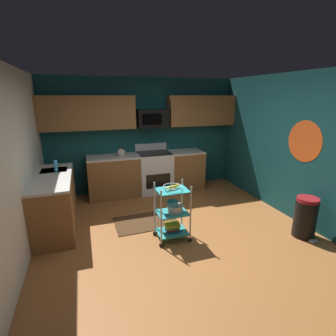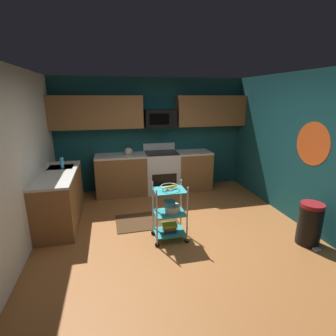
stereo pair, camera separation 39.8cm
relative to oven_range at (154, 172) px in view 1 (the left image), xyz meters
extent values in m
cube|color=#995B2D|center=(-0.16, -2.10, -0.50)|extent=(4.40, 4.80, 0.04)
cube|color=#14474C|center=(-0.16, 0.33, 0.82)|extent=(4.52, 0.06, 2.60)
cube|color=silver|center=(-2.39, -2.10, 0.82)|extent=(0.06, 4.80, 2.60)
cube|color=#14474C|center=(2.07, -2.10, 0.82)|extent=(0.06, 4.80, 2.60)
cylinder|color=#E5591E|center=(2.04, -2.21, 0.97)|extent=(0.00, 0.71, 0.71)
cube|color=brown|center=(-0.16, 0.00, -0.04)|extent=(2.68, 0.60, 0.88)
cube|color=silver|center=(-0.16, 0.00, 0.42)|extent=(2.68, 0.60, 0.04)
cube|color=brown|center=(-2.06, -1.13, -0.04)|extent=(0.60, 1.65, 0.88)
cube|color=silver|center=(-2.06, -1.13, 0.42)|extent=(0.60, 1.65, 0.04)
cube|color=#B7BABC|center=(-2.06, -0.75, 0.36)|extent=(0.44, 0.36, 0.16)
cube|color=white|center=(0.00, 0.00, -0.02)|extent=(0.76, 0.64, 0.92)
cube|color=black|center=(0.00, -0.33, -0.13)|extent=(0.56, 0.01, 0.32)
cube|color=white|center=(0.00, 0.29, 0.53)|extent=(0.76, 0.06, 0.18)
cube|color=black|center=(0.00, 0.00, 0.45)|extent=(0.72, 0.60, 0.02)
cube|color=brown|center=(-1.38, 0.13, 1.37)|extent=(1.96, 0.33, 0.70)
cube|color=brown|center=(1.22, 0.13, 1.37)|extent=(1.64, 0.33, 0.70)
cube|color=black|center=(0.00, 0.11, 1.22)|extent=(0.70, 0.38, 0.40)
cube|color=black|center=(-0.06, -0.09, 1.22)|extent=(0.44, 0.01, 0.24)
cylinder|color=silver|center=(-0.54, -2.31, 0.00)|extent=(0.02, 0.02, 0.88)
cylinder|color=black|center=(-0.54, -2.31, -0.44)|extent=(0.07, 0.02, 0.07)
cylinder|color=silver|center=(-0.07, -2.31, 0.00)|extent=(0.02, 0.02, 0.88)
cylinder|color=black|center=(-0.07, -2.31, -0.44)|extent=(0.07, 0.02, 0.07)
cylinder|color=silver|center=(-0.54, -1.96, 0.00)|extent=(0.02, 0.02, 0.88)
cylinder|color=black|center=(-0.54, -1.96, -0.44)|extent=(0.07, 0.02, 0.07)
cylinder|color=silver|center=(-0.07, -1.96, 0.00)|extent=(0.02, 0.02, 0.88)
cylinder|color=black|center=(-0.07, -1.96, -0.44)|extent=(0.07, 0.02, 0.07)
cube|color=teal|center=(-0.31, -2.13, -0.36)|extent=(0.47, 0.36, 0.02)
cube|color=teal|center=(-0.31, -2.13, -0.03)|extent=(0.47, 0.36, 0.02)
cube|color=teal|center=(-0.31, -2.13, 0.34)|extent=(0.47, 0.36, 0.02)
torus|color=silver|center=(-0.31, -2.13, 0.41)|extent=(0.27, 0.27, 0.01)
cylinder|color=silver|center=(-0.31, -2.13, 0.36)|extent=(0.12, 0.12, 0.02)
ellipsoid|color=yellow|center=(-0.26, -2.12, 0.40)|extent=(0.17, 0.09, 0.04)
ellipsoid|color=yellow|center=(-0.35, -2.15, 0.40)|extent=(0.17, 0.09, 0.04)
cylinder|color=silver|center=(-0.26, -2.13, 0.04)|extent=(0.24, 0.24, 0.11)
torus|color=silver|center=(-0.26, -2.13, 0.09)|extent=(0.25, 0.25, 0.01)
cylinder|color=#338CBF|center=(-0.31, -2.16, 0.13)|extent=(0.17, 0.17, 0.08)
torus|color=#338CBF|center=(-0.31, -2.16, 0.17)|extent=(0.18, 0.18, 0.01)
cube|color=#1E4C8C|center=(-0.31, -2.13, -0.33)|extent=(0.20, 0.17, 0.03)
cube|color=#B22626|center=(-0.31, -2.13, -0.31)|extent=(0.20, 0.15, 0.03)
cube|color=#26723F|center=(-0.31, -2.13, -0.27)|extent=(0.21, 0.19, 0.04)
cube|color=gold|center=(-0.31, -2.13, -0.24)|extent=(0.24, 0.19, 0.04)
sphere|color=beige|center=(-0.75, 0.00, 0.51)|extent=(0.18, 0.18, 0.18)
sphere|color=black|center=(-0.75, 0.00, 0.60)|extent=(0.03, 0.03, 0.03)
cone|color=beige|center=(-0.67, 0.00, 0.53)|extent=(0.09, 0.04, 0.06)
torus|color=black|center=(-0.75, 0.00, 0.63)|extent=(0.12, 0.01, 0.12)
cylinder|color=#2D8CBF|center=(-2.01, -0.88, 0.54)|extent=(0.06, 0.06, 0.20)
cylinder|color=black|center=(1.74, -2.73, -0.18)|extent=(0.34, 0.34, 0.60)
cylinder|color=maroon|center=(1.74, -2.73, 0.15)|extent=(0.33, 0.33, 0.06)
cube|color=#B2B2B7|center=(1.74, -2.94, -0.46)|extent=(0.10, 0.08, 0.03)
cube|color=#472D19|center=(-0.57, -1.47, -0.47)|extent=(1.12, 0.73, 0.01)
camera|label=1|loc=(-1.51, -5.55, 1.72)|focal=27.36mm
camera|label=2|loc=(-1.13, -5.66, 1.72)|focal=27.36mm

